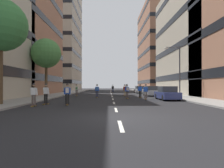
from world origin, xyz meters
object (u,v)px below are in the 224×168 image
object	(u,v)px
streetlamp_right	(177,66)
skater_10	(126,88)
parked_car_near	(167,94)
skater_2	(127,90)
skater_6	(146,91)
skater_4	(34,94)
skater_5	(113,88)
skater_7	(125,89)
skater_8	(46,93)
skater_0	(140,90)
skater_1	(97,90)
parked_car_mid	(151,91)
skater_3	(67,93)
parked_car_far	(140,90)
street_tree_near	(1,25)
street_tree_mid	(46,54)
skater_9	(77,89)

from	to	relation	value
streetlamp_right	skater_10	bearing A→B (deg)	112.29
parked_car_near	skater_2	size ratio (longest dim) A/B	2.47
streetlamp_right	skater_6	world-z (taller)	streetlamp_right
skater_4	skater_6	bearing A→B (deg)	36.24
skater_5	skater_7	xyz separation A→B (m)	(1.65, -11.69, 0.03)
skater_6	skater_8	distance (m)	11.12
streetlamp_right	skater_2	size ratio (longest dim) A/B	3.65
skater_0	skater_8	bearing A→B (deg)	-136.55
skater_6	skater_7	size ratio (longest dim) A/B	1.00
skater_1	skater_7	size ratio (longest dim) A/B	1.00
skater_7	parked_car_mid	bearing A→B (deg)	-9.99
skater_2	skater_3	size ratio (longest dim) A/B	1.00
skater_4	streetlamp_right	bearing A→B (deg)	34.44
parked_car_far	skater_8	bearing A→B (deg)	-115.96
street_tree_near	skater_2	world-z (taller)	street_tree_near
parked_car_near	streetlamp_right	bearing A→B (deg)	55.25
parked_car_mid	skater_3	distance (m)	16.78
skater_5	skater_8	world-z (taller)	same
skater_0	skater_7	size ratio (longest dim) A/B	1.00
parked_car_near	skater_2	world-z (taller)	skater_2
streetlamp_right	skater_4	size ratio (longest dim) A/B	3.65
skater_0	skater_8	xyz separation A→B (m)	(-9.41, -8.92, 0.00)
street_tree_mid	skater_9	distance (m)	6.93
skater_2	streetlamp_right	bearing A→B (deg)	9.90
street_tree_near	street_tree_mid	size ratio (longest dim) A/B	1.06
skater_5	skater_6	world-z (taller)	same
parked_car_near	skater_8	bearing A→B (deg)	-156.74
street_tree_near	skater_3	size ratio (longest dim) A/B	4.68
parked_car_near	skater_8	xyz separation A→B (m)	(-11.77, -5.06, 0.29)
parked_car_near	parked_car_far	xyz separation A→B (m)	(0.00, 19.12, 0.00)
streetlamp_right	skater_0	distance (m)	5.66
parked_car_near	skater_1	size ratio (longest dim) A/B	2.47
street_tree_mid	skater_3	size ratio (longest dim) A/B	4.43
street_tree_mid	skater_2	size ratio (longest dim) A/B	4.43
skater_6	skater_8	xyz separation A→B (m)	(-9.53, -5.74, 0.00)
street_tree_mid	skater_9	xyz separation A→B (m)	(3.64, 3.19, -4.97)
skater_3	skater_9	distance (m)	13.88
parked_car_near	street_tree_near	size ratio (longest dim) A/B	0.53
parked_car_far	skater_1	size ratio (longest dim) A/B	2.47
skater_0	skater_2	size ratio (longest dim) A/B	1.00
skater_4	skater_8	size ratio (longest dim) A/B	1.00
skater_2	skater_3	distance (m)	9.55
streetlamp_right	skater_6	xyz separation A→B (m)	(-4.56, -2.66, -3.15)
parked_car_near	parked_car_far	size ratio (longest dim) A/B	1.00
streetlamp_right	parked_car_near	bearing A→B (deg)	-124.75
skater_1	skater_10	size ratio (longest dim) A/B	1.00
parked_car_far	street_tree_near	size ratio (longest dim) A/B	0.53
skater_5	skater_10	bearing A→B (deg)	-57.25
streetlamp_right	skater_7	bearing A→B (deg)	139.31
skater_5	skater_10	size ratio (longest dim) A/B	1.00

